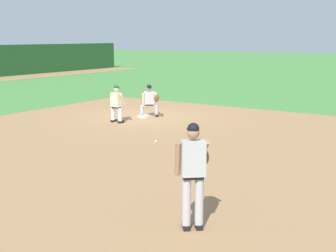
# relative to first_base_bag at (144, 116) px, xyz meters

# --- Properties ---
(ground_plane) EXTENTS (160.00, 160.00, 0.00)m
(ground_plane) POSITION_rel_first_base_bag_xyz_m (0.00, 0.00, -0.04)
(ground_plane) COLOR #47843D
(infield_dirt_patch) EXTENTS (18.00, 18.00, 0.01)m
(infield_dirt_patch) POSITION_rel_first_base_bag_xyz_m (-4.35, -3.73, -0.04)
(infield_dirt_patch) COLOR #9E754C
(infield_dirt_patch) RESTS_ON ground
(first_base_bag) EXTENTS (0.38, 0.38, 0.09)m
(first_base_bag) POSITION_rel_first_base_bag_xyz_m (0.00, 0.00, 0.00)
(first_base_bag) COLOR white
(first_base_bag) RESTS_ON ground
(baseball) EXTENTS (0.07, 0.07, 0.07)m
(baseball) POSITION_rel_first_base_bag_xyz_m (-3.58, -3.09, -0.01)
(baseball) COLOR white
(baseball) RESTS_ON ground
(pitcher) EXTENTS (0.85, 0.56, 1.86)m
(pitcher) POSITION_rel_first_base_bag_xyz_m (-8.66, -7.44, 1.01)
(pitcher) COLOR black
(pitcher) RESTS_ON ground
(first_baseman) EXTENTS (0.77, 1.07, 1.34)m
(first_baseman) POSITION_rel_first_base_bag_xyz_m (0.22, -0.14, 0.69)
(first_baseman) COLOR black
(first_baseman) RESTS_ON ground
(baserunner) EXTENTS (0.48, 0.62, 1.46)m
(baserunner) POSITION_rel_first_base_bag_xyz_m (-1.54, 0.17, 0.75)
(baserunner) COLOR black
(baserunner) RESTS_ON ground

